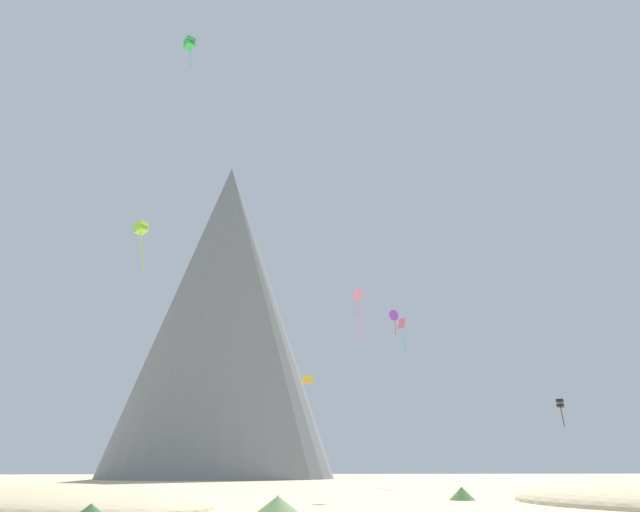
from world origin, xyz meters
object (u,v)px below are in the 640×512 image
kite_violet_mid (393,316)px  kite_black_low (560,404)px  kite_rainbow_mid (402,327)px  bush_low_patch (462,493)px  bush_ridge_crest (278,504)px  kite_green_high (189,44)px  kite_pink_mid (358,304)px  kite_lime_mid (141,229)px  kite_gold_low (308,379)px  rock_massif (226,325)px

kite_violet_mid → kite_black_low: size_ratio=1.28×
kite_violet_mid → kite_black_low: bearing=97.6°
kite_rainbow_mid → bush_low_patch: bearing=3.8°
kite_rainbow_mid → kite_violet_mid: bearing=-172.9°
bush_ridge_crest → kite_green_high: (-7.85, 18.64, 39.96)m
bush_low_patch → kite_pink_mid: kite_pink_mid is taller
kite_lime_mid → kite_green_high: bearing=-166.7°
bush_ridge_crest → kite_violet_mid: kite_violet_mid is taller
bush_ridge_crest → kite_pink_mid: kite_pink_mid is taller
kite_lime_mid → kite_green_high: kite_green_high is taller
bush_low_patch → kite_rainbow_mid: bearing=79.9°
bush_low_patch → kite_violet_mid: (6.97, 41.77, 21.90)m
kite_violet_mid → kite_pink_mid: bearing=49.4°
kite_lime_mid → kite_violet_mid: kite_violet_mid is taller
kite_black_low → kite_lime_mid: bearing=-126.7°
bush_ridge_crest → kite_black_low: size_ratio=0.72×
bush_ridge_crest → kite_green_high: 44.79m
bush_low_patch → kite_gold_low: bearing=114.6°
kite_black_low → kite_gold_low: bearing=-141.8°
bush_ridge_crest → kite_pink_mid: 24.69m
kite_lime_mid → kite_pink_mid: bearing=140.2°
kite_violet_mid → kite_rainbow_mid: size_ratio=0.74×
kite_violet_mid → kite_rainbow_mid: kite_violet_mid is taller
kite_gold_low → bush_ridge_crest: bearing=124.8°
kite_pink_mid → kite_green_high: bearing=-145.3°
bush_low_patch → kite_black_low: size_ratio=0.62×
bush_ridge_crest → kite_gold_low: size_ratio=1.97×
kite_violet_mid → kite_green_high: bearing=28.7°
kite_green_high → kite_violet_mid: size_ratio=1.00×
kite_rainbow_mid → rock_massif: bearing=-143.5°
kite_pink_mid → kite_green_high: size_ratio=1.27×
rock_massif → kite_violet_mid: 53.74m
kite_green_high → kite_black_low: size_ratio=1.27×
bush_low_patch → kite_black_low: bearing=47.2°
rock_massif → kite_pink_mid: rock_massif is taller
kite_pink_mid → kite_lime_mid: 18.81m
bush_low_patch → kite_pink_mid: bearing=119.5°
bush_low_patch → kite_gold_low: (-8.08, 17.65, 9.57)m
bush_low_patch → kite_violet_mid: kite_violet_mid is taller
bush_ridge_crest → kite_lime_mid: bearing=125.2°
kite_green_high → kite_violet_mid: bearing=-164.5°
kite_green_high → kite_rainbow_mid: size_ratio=0.74×
kite_violet_mid → kite_gold_low: bearing=37.1°
kite_green_high → kite_violet_mid: (27.64, 32.58, -18.00)m
kite_gold_low → kite_rainbow_mid: size_ratio=0.21×
rock_massif → kite_rainbow_mid: 60.58m
kite_pink_mid → kite_black_low: (23.56, 11.61, -6.90)m
kite_lime_mid → bush_low_patch: bearing=116.1°
kite_pink_mid → kite_black_low: bearing=63.0°
bush_ridge_crest → kite_green_high: size_ratio=0.57×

